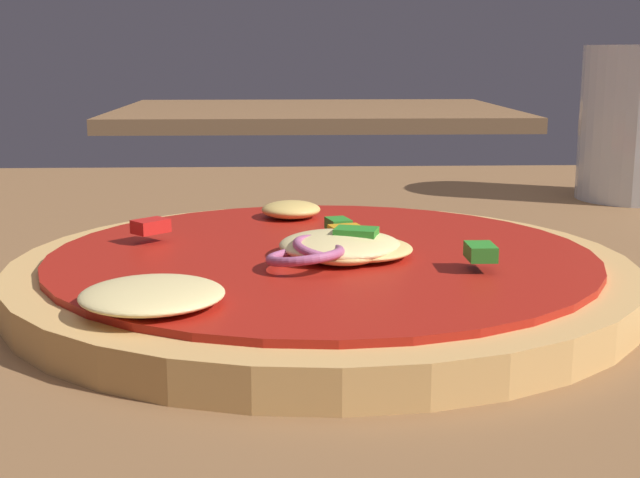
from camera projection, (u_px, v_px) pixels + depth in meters
dining_table at (194, 328)px, 0.38m from camera, size 1.20×0.88×0.03m
pizza at (321, 272)px, 0.38m from camera, size 0.27×0.27×0.03m
beer_glass at (637, 131)px, 0.62m from camera, size 0.08×0.08×0.11m
background_table at (314, 114)px, 1.65m from camera, size 0.72×0.55×0.03m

